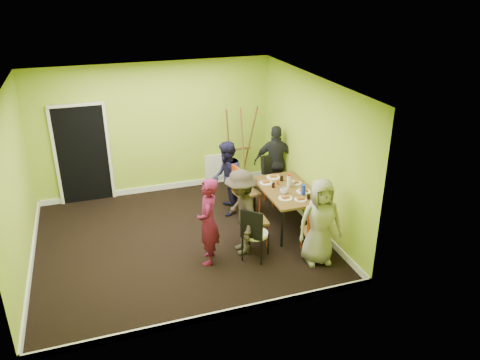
# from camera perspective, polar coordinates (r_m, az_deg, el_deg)

# --- Properties ---
(ground) EXTENTS (5.00, 5.00, 0.00)m
(ground) POSITION_cam_1_polar(r_m,az_deg,el_deg) (8.56, -7.25, -7.24)
(ground) COLOR black
(ground) RESTS_ON ground
(room_walls) EXTENTS (5.04, 4.54, 2.82)m
(room_walls) POSITION_cam_1_polar(r_m,az_deg,el_deg) (8.13, -7.83, -1.15)
(room_walls) COLOR #A6C432
(room_walls) RESTS_ON ground
(dining_table) EXTENTS (0.90, 1.50, 0.75)m
(dining_table) POSITION_cam_1_polar(r_m,az_deg,el_deg) (8.71, 5.80, -1.41)
(dining_table) COLOR black
(dining_table) RESTS_ON ground
(chair_left_far) EXTENTS (0.52, 0.52, 1.08)m
(chair_left_far) POSITION_cam_1_polar(r_m,az_deg,el_deg) (8.99, 0.26, -1.04)
(chair_left_far) COLOR red
(chair_left_far) RESTS_ON ground
(chair_left_near) EXTENTS (0.42, 0.41, 0.98)m
(chair_left_near) POSITION_cam_1_polar(r_m,az_deg,el_deg) (8.10, 1.30, -4.47)
(chair_left_near) COLOR red
(chair_left_near) RESTS_ON ground
(chair_back_end) EXTENTS (0.47, 0.53, 0.98)m
(chair_back_end) POSITION_cam_1_polar(r_m,az_deg,el_deg) (9.69, 3.91, 1.34)
(chair_back_end) COLOR red
(chair_back_end) RESTS_ON ground
(chair_front_end) EXTENTS (0.44, 0.44, 0.91)m
(chair_front_end) POSITION_cam_1_polar(r_m,az_deg,el_deg) (7.91, 9.20, -5.88)
(chair_front_end) COLOR red
(chair_front_end) RESTS_ON ground
(chair_bentwood) EXTENTS (0.53, 0.53, 0.96)m
(chair_bentwood) POSITION_cam_1_polar(r_m,az_deg,el_deg) (7.68, 1.74, -6.33)
(chair_bentwood) COLOR black
(chair_bentwood) RESTS_ON ground
(easel) EXTENTS (0.73, 0.69, 1.83)m
(easel) POSITION_cam_1_polar(r_m,az_deg,el_deg) (10.28, 0.04, 4.01)
(easel) COLOR brown
(easel) RESTS_ON ground
(plate_near_left) EXTENTS (0.25, 0.25, 0.01)m
(plate_near_left) POSITION_cam_1_polar(r_m,az_deg,el_deg) (8.89, 3.19, -0.34)
(plate_near_left) COLOR white
(plate_near_left) RESTS_ON dining_table
(plate_near_right) EXTENTS (0.25, 0.25, 0.01)m
(plate_near_right) POSITION_cam_1_polar(r_m,az_deg,el_deg) (8.32, 5.55, -2.21)
(plate_near_right) COLOR white
(plate_near_right) RESTS_ON dining_table
(plate_far_back) EXTENTS (0.27, 0.27, 0.01)m
(plate_far_back) POSITION_cam_1_polar(r_m,az_deg,el_deg) (9.14, 4.07, 0.34)
(plate_far_back) COLOR white
(plate_far_back) RESTS_ON dining_table
(plate_far_front) EXTENTS (0.22, 0.22, 0.01)m
(plate_far_front) POSITION_cam_1_polar(r_m,az_deg,el_deg) (8.30, 7.41, -2.37)
(plate_far_front) COLOR white
(plate_far_front) RESTS_ON dining_table
(plate_wall_back) EXTENTS (0.25, 0.25, 0.01)m
(plate_wall_back) POSITION_cam_1_polar(r_m,az_deg,el_deg) (8.93, 6.73, -0.36)
(plate_wall_back) COLOR white
(plate_wall_back) RESTS_ON dining_table
(plate_wall_front) EXTENTS (0.27, 0.27, 0.01)m
(plate_wall_front) POSITION_cam_1_polar(r_m,az_deg,el_deg) (8.60, 7.76, -1.39)
(plate_wall_front) COLOR white
(plate_wall_front) RESTS_ON dining_table
(thermos) EXTENTS (0.07, 0.07, 0.23)m
(thermos) POSITION_cam_1_polar(r_m,az_deg,el_deg) (8.71, 5.95, -0.17)
(thermos) COLOR white
(thermos) RESTS_ON dining_table
(blue_bottle) EXTENTS (0.08, 0.08, 0.19)m
(blue_bottle) POSITION_cam_1_polar(r_m,az_deg,el_deg) (8.46, 7.73, -1.18)
(blue_bottle) COLOR #182CBA
(blue_bottle) RESTS_ON dining_table
(orange_bottle) EXTENTS (0.04, 0.04, 0.08)m
(orange_bottle) POSITION_cam_1_polar(r_m,az_deg,el_deg) (8.83, 4.58, -0.32)
(orange_bottle) COLOR red
(orange_bottle) RESTS_ON dining_table
(glass_mid) EXTENTS (0.06, 0.06, 0.09)m
(glass_mid) POSITION_cam_1_polar(r_m,az_deg,el_deg) (8.70, 4.07, -0.65)
(glass_mid) COLOR black
(glass_mid) RESTS_ON dining_table
(glass_back) EXTENTS (0.07, 0.07, 0.09)m
(glass_back) POSITION_cam_1_polar(r_m,az_deg,el_deg) (9.00, 5.09, 0.17)
(glass_back) COLOR black
(glass_back) RESTS_ON dining_table
(glass_front) EXTENTS (0.06, 0.06, 0.09)m
(glass_front) POSITION_cam_1_polar(r_m,az_deg,el_deg) (8.33, 8.35, -2.01)
(glass_front) COLOR black
(glass_front) RESTS_ON dining_table
(cup_a) EXTENTS (0.14, 0.14, 0.11)m
(cup_a) POSITION_cam_1_polar(r_m,az_deg,el_deg) (8.47, 5.36, -1.35)
(cup_a) COLOR white
(cup_a) RESTS_ON dining_table
(cup_b) EXTENTS (0.10, 0.10, 0.09)m
(cup_b) POSITION_cam_1_polar(r_m,az_deg,el_deg) (8.82, 6.40, -0.37)
(cup_b) COLOR white
(cup_b) RESTS_ON dining_table
(person_standing) EXTENTS (0.51, 0.63, 1.48)m
(person_standing) POSITION_cam_1_polar(r_m,az_deg,el_deg) (7.56, -3.90, -5.09)
(person_standing) COLOR #5D0F31
(person_standing) RESTS_ON ground
(person_left_far) EXTENTS (0.72, 0.83, 1.48)m
(person_left_far) POSITION_cam_1_polar(r_m,az_deg,el_deg) (9.11, -1.62, 0.20)
(person_left_far) COLOR #181535
(person_left_far) RESTS_ON ground
(person_left_near) EXTENTS (0.60, 0.99, 1.50)m
(person_left_near) POSITION_cam_1_polar(r_m,az_deg,el_deg) (7.80, 0.16, -3.98)
(person_left_near) COLOR #302820
(person_left_near) RESTS_ON ground
(person_back_end) EXTENTS (1.00, 0.69, 1.58)m
(person_back_end) POSITION_cam_1_polar(r_m,az_deg,el_deg) (9.77, 4.42, 2.15)
(person_back_end) COLOR black
(person_back_end) RESTS_ON ground
(person_front_end) EXTENTS (0.77, 0.56, 1.47)m
(person_front_end) POSITION_cam_1_polar(r_m,az_deg,el_deg) (7.66, 9.73, -5.05)
(person_front_end) COLOR gray
(person_front_end) RESTS_ON ground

